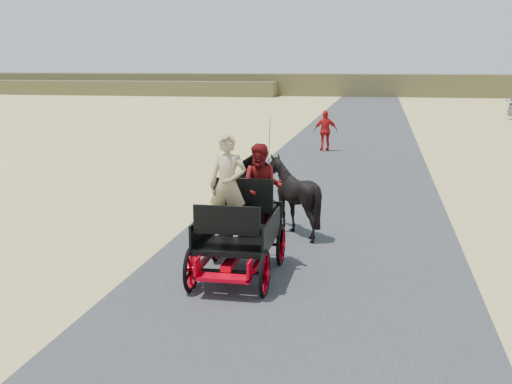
% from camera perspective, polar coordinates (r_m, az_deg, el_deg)
% --- Properties ---
extents(ground, '(140.00, 140.00, 0.00)m').
position_cam_1_polar(ground, '(12.09, 4.41, -6.51)').
color(ground, tan).
extents(road, '(6.00, 140.00, 0.01)m').
position_cam_1_polar(road, '(12.09, 4.41, -6.49)').
color(road, '#38383A').
rests_on(road, ground).
extents(ridge_far, '(140.00, 6.00, 2.40)m').
position_cam_1_polar(ridge_far, '(73.48, 10.15, 9.36)').
color(ridge_far, brown).
rests_on(ridge_far, ground).
extents(ridge_near, '(40.00, 4.00, 1.60)m').
position_cam_1_polar(ridge_near, '(76.20, -13.40, 9.00)').
color(ridge_near, brown).
rests_on(ridge_near, ground).
extents(carriage, '(1.30, 2.40, 0.72)m').
position_cam_1_polar(carriage, '(11.38, -1.55, -5.73)').
color(carriage, black).
rests_on(carriage, ground).
extents(horse_left, '(0.91, 2.01, 1.70)m').
position_cam_1_polar(horse_left, '(14.22, -1.10, -0.20)').
color(horse_left, black).
rests_on(horse_left, ground).
extents(horse_right, '(1.37, 1.54, 1.70)m').
position_cam_1_polar(horse_right, '(14.03, 3.30, -0.37)').
color(horse_right, black).
rests_on(horse_right, ground).
extents(driver_man, '(0.66, 0.43, 1.80)m').
position_cam_1_polar(driver_man, '(11.17, -2.53, 0.59)').
color(driver_man, tan).
rests_on(driver_man, carriage).
extents(passenger_woman, '(0.77, 0.60, 1.58)m').
position_cam_1_polar(passenger_woman, '(11.61, 0.51, 0.47)').
color(passenger_woman, '#660C0F').
rests_on(passenger_woman, carriage).
extents(pedestrian, '(1.08, 0.66, 1.73)m').
position_cam_1_polar(pedestrian, '(27.40, 6.20, 5.43)').
color(pedestrian, red).
rests_on(pedestrian, ground).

